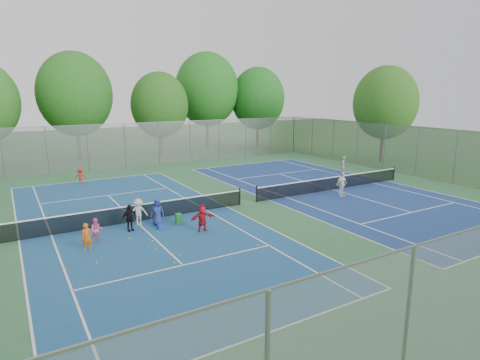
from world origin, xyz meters
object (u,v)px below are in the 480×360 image
net_right (333,183)px  ball_crate (161,227)px  net_left (136,214)px  instructor (343,166)px  ball_hopper (179,219)px

net_right → ball_crate: 13.39m
net_left → instructor: instructor is taller
net_left → ball_crate: (0.73, -1.80, -0.32)m
net_right → instructor: (4.35, 3.48, 0.33)m
net_left → ball_hopper: size_ratio=22.97×
net_right → ball_hopper: 12.28m
instructor → ball_hopper: bearing=-13.6°
ball_hopper → instructor: (16.54, 4.98, 0.50)m
net_right → instructor: instructor is taller
ball_crate → ball_hopper: ball_hopper is taller
net_left → instructor: bearing=10.7°
net_left → net_right: size_ratio=1.00×
net_left → ball_hopper: (1.81, -1.50, -0.17)m
net_right → instructor: bearing=38.7°
net_right → instructor: size_ratio=8.22×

